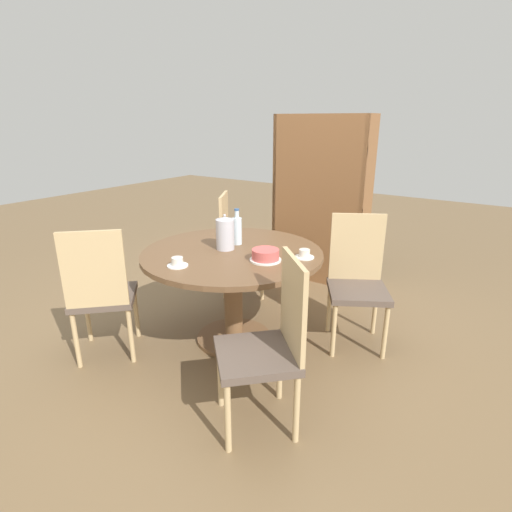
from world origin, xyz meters
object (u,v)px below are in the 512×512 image
cup_a (304,254)px  water_bottle (237,230)px  chair_c (269,342)px  chair_d (357,279)px  cake_main (265,255)px  coffee_pot (225,233)px  bookshelf (320,203)px  chair_b (101,292)px  cup_b (177,263)px  chair_a (238,242)px

cup_a → water_bottle: bearing=-179.7°
chair_c → chair_d: same height
water_bottle → cake_main: water_bottle is taller
coffee_pot → cake_main: coffee_pot is taller
water_bottle → bookshelf: bearing=88.2°
bookshelf → cake_main: bookshelf is taller
chair_b → cup_b: size_ratio=7.13×
chair_d → bookshelf: bearing=99.1°
bookshelf → cup_b: size_ratio=12.31×
cake_main → cup_b: size_ratio=1.57×
chair_a → water_bottle: size_ratio=3.55×
coffee_pot → chair_b: bearing=-127.3°
chair_d → coffee_pot: coffee_pot is taller
chair_c → water_bottle: water_bottle is taller
chair_c → cup_b: size_ratio=7.13×
cake_main → bookshelf: bearing=102.4°
chair_a → cup_a: chair_a is taller
chair_c → coffee_pot: (-0.77, 0.62, 0.34)m
cup_a → chair_b: bearing=-142.3°
chair_c → chair_d: 1.12m
chair_a → water_bottle: (0.45, -0.60, 0.33)m
chair_a → coffee_pot: 0.94m
water_bottle → cup_a: water_bottle is taller
chair_c → cup_b: 0.86m
coffee_pot → cake_main: (0.38, -0.05, -0.08)m
chair_a → water_bottle: 0.82m
chair_b → cup_b: (0.51, 0.25, 0.24)m
chair_a → chair_d: bearing=-130.9°
water_bottle → cup_b: 0.62m
chair_a → chair_b: bearing=146.5°
bookshelf → cup_b: bearing=87.8°
chair_d → coffee_pot: 1.04m
chair_d → cup_b: bearing=-161.6°
bookshelf → cake_main: 1.59m
coffee_pot → cup_b: coffee_pot is taller
chair_a → cake_main: size_ratio=4.53×
chair_c → cup_b: chair_c is taller
chair_b → cup_a: (1.11, 0.86, 0.24)m
chair_b → chair_c: 1.32m
chair_b → cake_main: size_ratio=4.53×
chair_b → coffee_pot: size_ratio=3.71×
chair_a → water_bottle: bearing=-173.4°
cake_main → cup_b: bearing=-135.4°
chair_a → bookshelf: bookshelf is taller
chair_a → chair_c: same height
chair_b → cup_a: bearing=173.3°
chair_c → cake_main: chair_c is taller
bookshelf → water_bottle: 1.36m
bookshelf → water_bottle: bookshelf is taller
chair_c → chair_d: (0.07, 1.12, 0.00)m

